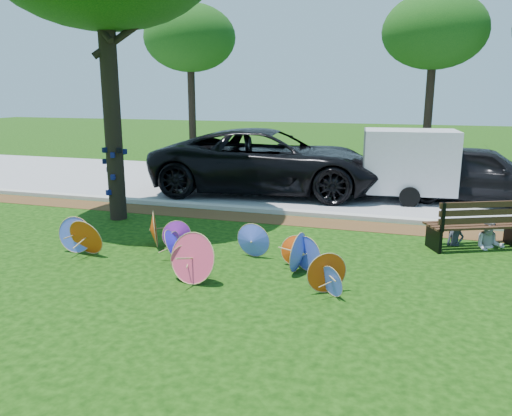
# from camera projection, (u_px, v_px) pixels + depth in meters

# --- Properties ---
(ground) EXTENTS (90.00, 90.00, 0.00)m
(ground) POSITION_uv_depth(u_px,v_px,m) (198.00, 278.00, 9.17)
(ground) COLOR black
(ground) RESTS_ON ground
(mulch_strip) EXTENTS (90.00, 1.00, 0.01)m
(mulch_strip) POSITION_uv_depth(u_px,v_px,m) (266.00, 219.00, 13.35)
(mulch_strip) COLOR #472D16
(mulch_strip) RESTS_ON ground
(curb) EXTENTS (90.00, 0.30, 0.12)m
(curb) POSITION_uv_depth(u_px,v_px,m) (273.00, 211.00, 13.99)
(curb) COLOR #B7B5AD
(curb) RESTS_ON ground
(street) EXTENTS (90.00, 8.00, 0.01)m
(street) POSITION_uv_depth(u_px,v_px,m) (303.00, 186.00, 17.86)
(street) COLOR gray
(street) RESTS_ON ground
(parasol_pile) EXTENTS (6.22, 2.27, 0.94)m
(parasol_pile) POSITION_uv_depth(u_px,v_px,m) (200.00, 247.00, 9.75)
(parasol_pile) COLOR #D7420A
(parasol_pile) RESTS_ON ground
(black_van) EXTENTS (7.98, 4.37, 2.12)m
(black_van) POSITION_uv_depth(u_px,v_px,m) (269.00, 161.00, 16.54)
(black_van) COLOR black
(black_van) RESTS_ON ground
(dark_pickup) EXTENTS (5.33, 2.62, 1.75)m
(dark_pickup) POSITION_uv_depth(u_px,v_px,m) (479.00, 174.00, 15.15)
(dark_pickup) COLOR black
(dark_pickup) RESTS_ON ground
(cargo_trailer) EXTENTS (2.84, 1.95, 2.49)m
(cargo_trailer) POSITION_uv_depth(u_px,v_px,m) (409.00, 161.00, 15.27)
(cargo_trailer) COLOR silver
(cargo_trailer) RESTS_ON ground
(park_bench) EXTENTS (2.23, 1.60, 1.09)m
(park_bench) POSITION_uv_depth(u_px,v_px,m) (474.00, 223.00, 10.83)
(park_bench) COLOR black
(park_bench) RESTS_ON ground
(person_left) EXTENTS (0.45, 0.37, 1.07)m
(person_left) POSITION_uv_depth(u_px,v_px,m) (457.00, 222.00, 10.98)
(person_left) COLOR #373E4B
(person_left) RESTS_ON ground
(person_right) EXTENTS (0.62, 0.49, 1.27)m
(person_right) POSITION_uv_depth(u_px,v_px,m) (492.00, 220.00, 10.75)
(person_right) COLOR silver
(person_right) RESTS_ON ground
(bg_trees) EXTENTS (20.59, 5.00, 7.40)m
(bg_trees) POSITION_uv_depth(u_px,v_px,m) (385.00, 32.00, 21.37)
(bg_trees) COLOR black
(bg_trees) RESTS_ON ground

